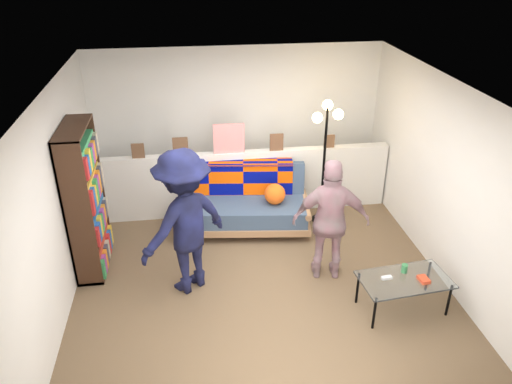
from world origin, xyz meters
TOP-DOWN VIEW (x-y plane):
  - ground at (0.00, 0.00)m, footprint 5.00×5.00m
  - room_shell at (0.00, 0.47)m, footprint 4.60×5.05m
  - half_wall_ledge at (0.00, 1.80)m, footprint 4.45×0.15m
  - ledge_decor at (-0.23, 1.78)m, footprint 2.97×0.02m
  - futon_sofa at (-0.03, 1.35)m, footprint 1.98×1.12m
  - bookshelf at (-2.08, 0.67)m, footprint 0.32×0.95m
  - coffee_table at (1.53, -0.72)m, footprint 1.05×0.65m
  - floor_lamp at (1.13, 1.39)m, footprint 0.40×0.33m
  - person_left at (-0.88, 0.06)m, footprint 1.33×1.22m
  - person_right at (0.86, 0.03)m, footprint 0.98×0.55m

SIDE VIEW (x-z plane):
  - ground at x=0.00m, z-range 0.00..0.00m
  - futon_sofa at x=-0.03m, z-range -0.03..0.78m
  - coffee_table at x=1.53m, z-range 0.13..0.65m
  - half_wall_ledge at x=0.00m, z-range 0.00..1.00m
  - person_right at x=0.86m, z-range 0.00..1.57m
  - bookshelf at x=-2.08m, z-range -0.06..1.83m
  - person_left at x=-0.88m, z-range 0.00..1.79m
  - ledge_decor at x=-0.23m, z-range 0.95..1.40m
  - floor_lamp at x=1.13m, z-range 0.38..2.21m
  - room_shell at x=0.00m, z-range 0.45..2.90m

